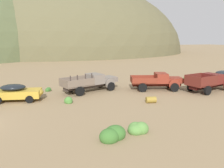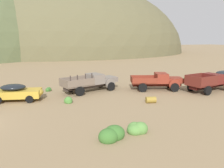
{
  "view_description": "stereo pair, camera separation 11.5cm",
  "coord_description": "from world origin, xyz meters",
  "px_view_note": "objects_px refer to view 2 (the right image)",
  "views": [
    {
      "loc": [
        4.91,
        -16.18,
        5.76
      ],
      "look_at": [
        11.74,
        5.04,
        1.18
      ],
      "focal_mm": 36.24,
      "sensor_mm": 36.0,
      "label": 1
    },
    {
      "loc": [
        5.02,
        -16.21,
        5.76
      ],
      "look_at": [
        11.74,
        5.04,
        1.18
      ],
      "focal_mm": 36.24,
      "sensor_mm": 36.0,
      "label": 2
    }
  ],
  "objects_px": {
    "truck_primer_gray": "(94,82)",
    "truck_oxblood": "(211,82)",
    "truck_rust_red": "(160,81)",
    "car_faded_yellow": "(18,92)",
    "oil_drum_spare": "(151,100)"
  },
  "relations": [
    {
      "from": "truck_oxblood",
      "to": "oil_drum_spare",
      "type": "height_order",
      "value": "truck_oxblood"
    },
    {
      "from": "truck_primer_gray",
      "to": "truck_rust_red",
      "type": "bearing_deg",
      "value": -32.82
    },
    {
      "from": "car_faded_yellow",
      "to": "truck_primer_gray",
      "type": "relative_size",
      "value": 0.73
    },
    {
      "from": "truck_rust_red",
      "to": "oil_drum_spare",
      "type": "height_order",
      "value": "truck_rust_red"
    },
    {
      "from": "truck_primer_gray",
      "to": "truck_rust_red",
      "type": "distance_m",
      "value": 7.42
    },
    {
      "from": "truck_primer_gray",
      "to": "oil_drum_spare",
      "type": "bearing_deg",
      "value": -77.7
    },
    {
      "from": "car_faded_yellow",
      "to": "truck_oxblood",
      "type": "bearing_deg",
      "value": 4.42
    },
    {
      "from": "truck_primer_gray",
      "to": "oil_drum_spare",
      "type": "height_order",
      "value": "truck_primer_gray"
    },
    {
      "from": "truck_rust_red",
      "to": "oil_drum_spare",
      "type": "relative_size",
      "value": 6.2
    },
    {
      "from": "truck_primer_gray",
      "to": "truck_oxblood",
      "type": "height_order",
      "value": "truck_primer_gray"
    },
    {
      "from": "car_faded_yellow",
      "to": "truck_rust_red",
      "type": "height_order",
      "value": "truck_rust_red"
    },
    {
      "from": "truck_rust_red",
      "to": "truck_oxblood",
      "type": "distance_m",
      "value": 5.51
    },
    {
      "from": "car_faded_yellow",
      "to": "oil_drum_spare",
      "type": "bearing_deg",
      "value": -10.68
    },
    {
      "from": "truck_primer_gray",
      "to": "truck_rust_red",
      "type": "xyz_separation_m",
      "value": [
        7.22,
        -1.75,
        -0.02
      ]
    },
    {
      "from": "truck_oxblood",
      "to": "oil_drum_spare",
      "type": "xyz_separation_m",
      "value": [
        -8.52,
        -2.31,
        -0.74
      ]
    }
  ]
}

